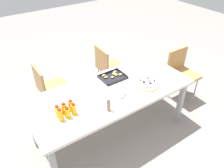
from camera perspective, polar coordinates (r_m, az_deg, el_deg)
ground_plane at (r=3.17m, az=-0.21°, el=-12.18°), size 12.00×12.00×0.00m
party_table at (r=2.72m, az=-0.23°, el=-2.75°), size 2.02×0.87×0.72m
chair_far_left at (r=3.25m, az=-15.96°, el=-0.61°), size 0.40×0.40×0.83m
chair_end at (r=3.64m, az=17.38°, el=3.31°), size 0.41×0.41×0.83m
chair_far_right at (r=3.60m, az=-1.04°, el=4.69°), size 0.41×0.41×0.83m
juice_bottle_0 at (r=2.31m, az=-13.26°, el=-7.80°), size 0.06×0.06×0.15m
juice_bottle_1 at (r=2.33m, az=-11.47°, el=-7.31°), size 0.06×0.06×0.13m
juice_bottle_2 at (r=2.35m, az=-9.87°, el=-6.46°), size 0.06×0.06×0.14m
juice_bottle_3 at (r=2.36m, az=-13.88°, el=-6.86°), size 0.05×0.05×0.14m
juice_bottle_4 at (r=2.38m, az=-12.28°, el=-6.27°), size 0.06×0.06×0.14m
juice_bottle_5 at (r=2.40m, az=-10.61°, el=-5.52°), size 0.05×0.05×0.14m
fruit_pizza at (r=2.80m, az=8.91°, el=0.03°), size 0.32×0.32×0.05m
snack_tray at (r=2.90m, az=0.19°, el=1.93°), size 0.33×0.26×0.04m
plate_stack at (r=2.60m, az=1.35°, el=-2.39°), size 0.19×0.19×0.04m
napkin_stack at (r=3.30m, az=10.26°, el=5.72°), size 0.15×0.15×0.02m
cardboard_tube at (r=2.35m, az=-0.90°, el=-5.38°), size 0.04×0.04×0.16m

